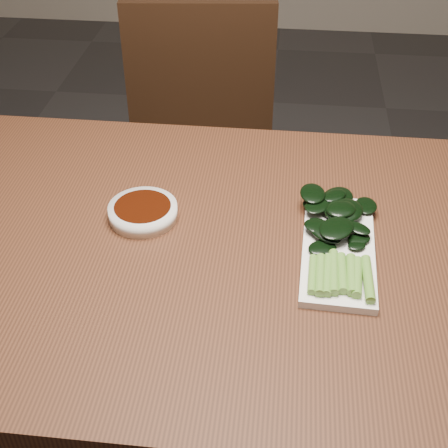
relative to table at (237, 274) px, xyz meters
The scene contains 5 objects.
table is the anchor object (origin of this frame).
chair_far 0.73m from the table, 103.86° to the left, with size 0.46×0.46×0.89m.
sauce_bowl 0.20m from the table, 162.96° to the left, with size 0.12×0.12×0.03m.
serving_plate 0.19m from the table, ahead, with size 0.13×0.29×0.01m.
gai_lan 0.19m from the table, ahead, with size 0.14×0.31×0.03m.
Camera 1 is at (0.07, -0.82, 1.44)m, focal length 50.00 mm.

